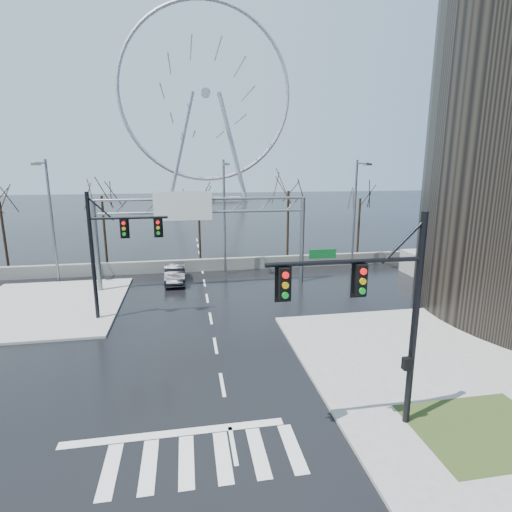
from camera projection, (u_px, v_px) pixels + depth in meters
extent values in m
plane|color=black|center=(222.00, 385.00, 17.69)|extent=(260.00, 260.00, 0.00)
cube|color=gray|center=(406.00, 346.00, 21.29)|extent=(12.00, 10.00, 0.15)
cube|color=gray|center=(46.00, 306.00, 27.33)|extent=(10.00, 12.00, 0.15)
cube|color=#303B18|center=(484.00, 430.00, 14.38)|extent=(5.00, 4.00, 0.02)
cube|color=slate|center=(202.00, 265.00, 36.78)|extent=(52.00, 0.50, 1.10)
cylinder|color=black|center=(415.00, 325.00, 14.07)|extent=(0.24, 0.24, 8.00)
cylinder|color=black|center=(346.00, 262.00, 13.08)|extent=(5.40, 0.16, 0.16)
cube|color=black|center=(361.00, 280.00, 13.15)|extent=(0.35, 0.28, 1.05)
cube|color=black|center=(284.00, 284.00, 12.71)|extent=(0.35, 0.28, 1.05)
cylinder|color=black|center=(93.00, 258.00, 24.26)|extent=(0.24, 0.24, 8.00)
cylinder|color=black|center=(129.00, 218.00, 24.12)|extent=(4.60, 0.16, 0.16)
cube|color=black|center=(124.00, 228.00, 24.06)|extent=(0.35, 0.28, 1.05)
cube|color=black|center=(158.00, 227.00, 24.40)|extent=(0.35, 0.28, 1.05)
cylinder|color=slate|center=(97.00, 247.00, 29.96)|extent=(0.36, 0.36, 7.00)
cylinder|color=slate|center=(302.00, 240.00, 32.68)|extent=(0.36, 0.36, 7.00)
cylinder|color=slate|center=(202.00, 199.00, 30.55)|extent=(16.00, 0.20, 0.20)
cylinder|color=slate|center=(203.00, 212.00, 30.77)|extent=(16.00, 0.20, 0.20)
cube|color=#0A511D|center=(183.00, 206.00, 30.26)|extent=(4.20, 0.10, 2.00)
cube|color=silver|center=(183.00, 206.00, 30.20)|extent=(4.40, 0.02, 2.20)
cylinder|color=slate|center=(52.00, 222.00, 32.32)|extent=(0.20, 0.20, 10.00)
cylinder|color=slate|center=(41.00, 163.00, 30.22)|extent=(0.12, 2.20, 0.12)
cube|color=slate|center=(36.00, 164.00, 29.28)|extent=(0.50, 0.70, 0.18)
cylinder|color=slate|center=(224.00, 219.00, 34.69)|extent=(0.20, 0.20, 10.00)
cylinder|color=slate|center=(225.00, 163.00, 32.60)|extent=(0.12, 2.20, 0.12)
cube|color=slate|center=(226.00, 164.00, 31.66)|extent=(0.50, 0.70, 0.18)
cylinder|color=slate|center=(354.00, 216.00, 36.73)|extent=(0.20, 0.20, 10.00)
cylinder|color=slate|center=(362.00, 163.00, 34.64)|extent=(0.12, 2.20, 0.12)
cube|color=slate|center=(367.00, 164.00, 33.70)|extent=(0.50, 0.70, 0.18)
cylinder|color=black|center=(4.00, 236.00, 36.99)|extent=(0.24, 0.24, 6.30)
cylinder|color=black|center=(105.00, 231.00, 37.99)|extent=(0.24, 0.24, 6.75)
cylinder|color=black|center=(199.00, 232.00, 40.57)|extent=(0.24, 0.24, 5.85)
cylinder|color=black|center=(288.00, 225.00, 41.01)|extent=(0.24, 0.24, 7.02)
cylinder|color=black|center=(359.00, 227.00, 42.95)|extent=(0.24, 0.24, 6.12)
cube|color=gray|center=(208.00, 199.00, 109.67)|extent=(18.00, 6.00, 1.00)
torus|color=#B2B2B7|center=(206.00, 93.00, 103.60)|extent=(45.00, 1.00, 45.00)
cylinder|color=#B2B2B7|center=(206.00, 93.00, 103.60)|extent=(2.40, 1.50, 2.40)
cylinder|color=#B2B2B7|center=(180.00, 148.00, 105.50)|extent=(8.28, 1.20, 28.82)
cylinder|color=#B2B2B7|center=(233.00, 149.00, 107.88)|extent=(8.28, 1.20, 28.82)
imported|color=black|center=(175.00, 273.00, 33.10)|extent=(1.64, 4.67, 1.54)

